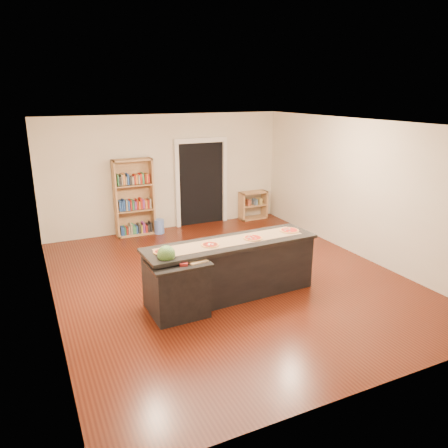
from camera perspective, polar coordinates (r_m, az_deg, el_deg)
name	(u,v)px	position (r m, az deg, el deg)	size (l,w,h in m)	color
room	(229,205)	(7.65, 0.64, 2.47)	(6.00, 7.00, 2.80)	beige
doorway	(201,178)	(11.14, -3.00, 6.02)	(1.40, 0.09, 2.21)	black
kitchen_island	(231,269)	(7.29, 0.93, -5.85)	(2.92, 0.79, 0.96)	black
side_counter	(179,289)	(6.72, -5.91, -8.42)	(0.89, 0.65, 0.88)	black
bookshelf	(134,198)	(10.50, -11.67, 3.39)	(0.91, 0.32, 1.82)	tan
low_shelf	(253,205)	(11.77, 3.83, 2.47)	(0.75, 0.32, 0.75)	tan
waste_bin	(159,226)	(10.68, -8.47, -0.32)	(0.24, 0.24, 0.35)	#5F80D4
kraft_paper	(231,241)	(7.14, 0.88, -2.24)	(2.54, 0.46, 0.00)	#95754D
watermelon	(166,254)	(6.48, -7.55, -3.96)	(0.27, 0.27, 0.27)	#144214
cutting_board	(197,261)	(6.53, -3.54, -4.86)	(0.29, 0.19, 0.02)	tan
package_red	(184,264)	(6.40, -5.28, -5.24)	(0.12, 0.08, 0.04)	maroon
package_teal	(196,254)	(6.76, -3.73, -3.94)	(0.13, 0.13, 0.05)	#195966
pizza_a	(162,252)	(6.71, -8.04, -3.60)	(0.28, 0.28, 0.02)	tan
pizza_b	(210,245)	(6.94, -1.82, -2.73)	(0.28, 0.28, 0.02)	tan
pizza_c	(253,238)	(7.27, 3.80, -1.82)	(0.34, 0.34, 0.02)	tan
pizza_d	(289,230)	(7.73, 8.53, -0.82)	(0.33, 0.33, 0.02)	tan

